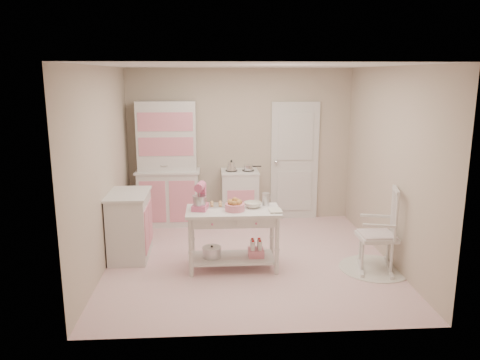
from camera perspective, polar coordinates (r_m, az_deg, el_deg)
The scene contains 14 objects.
room_shell at distance 6.11m, azimuth 1.11°, elevation 4.81°, with size 3.84×3.84×2.62m.
door at distance 8.16m, azimuth 6.67°, elevation 2.29°, with size 0.82×0.05×2.04m, color silver.
hutch at distance 7.86m, azimuth -8.82°, elevation 1.96°, with size 1.06×0.50×2.08m, color silver.
stove at distance 7.92m, azimuth -0.03°, elevation -2.11°, with size 0.62×0.57×0.92m, color silver.
base_cabinet at distance 6.65m, azimuth -13.29°, elevation -5.39°, with size 0.54×0.84×0.92m, color silver.
lace_rug at distance 6.49m, azimuth 16.07°, elevation -10.29°, with size 0.92×0.92×0.01m, color white.
rocking_chair at distance 6.30m, azimuth 16.37°, elevation -5.73°, with size 0.48×0.72×1.10m, color silver.
work_table at distance 6.13m, azimuth -0.84°, elevation -7.21°, with size 1.20×0.60×0.80m, color silver.
stand_mixer at distance 5.97m, azimuth -4.90°, elevation -2.06°, with size 0.20×0.28×0.34m, color #E25F8F.
cookie_tray at distance 6.17m, azimuth -2.33°, elevation -3.10°, with size 0.34×0.24×0.02m, color silver.
bread_basket at distance 5.94m, azimuth -0.64°, elevation -3.33°, with size 0.25×0.25×0.09m, color pink.
mixing_bowl at distance 6.09m, azimuth 1.56°, elevation -3.04°, with size 0.23×0.23×0.07m, color silver.
metal_pitcher at distance 6.17m, azimuth 3.16°, elevation -2.36°, with size 0.10×0.10×0.17m, color silver.
recipe_book at distance 5.92m, azimuth 3.57°, elevation -3.77°, with size 0.16×0.21×0.02m, color silver.
Camera 1 is at (-0.50, -6.03, 2.49)m, focal length 35.00 mm.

